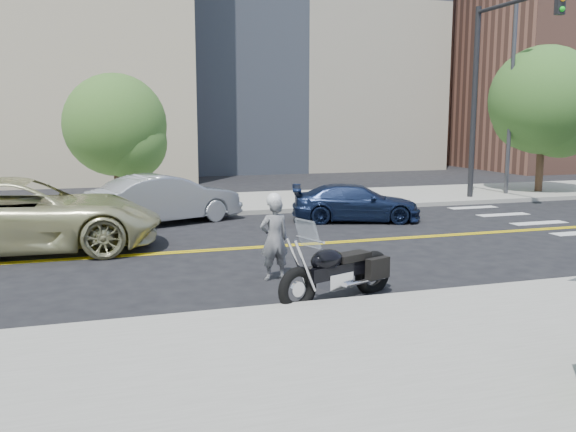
{
  "coord_description": "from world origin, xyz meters",
  "views": [
    {
      "loc": [
        -3.52,
        -14.04,
        3.06
      ],
      "look_at": [
        -0.03,
        -2.8,
        1.2
      ],
      "focal_mm": 38.0,
      "sensor_mm": 36.0,
      "label": 1
    }
  ],
  "objects_px": {
    "motorcycle": "(338,258)",
    "suv": "(22,215)",
    "parked_car_silver": "(166,199)",
    "parked_car_blue": "(356,203)",
    "motorcyclist": "(274,237)"
  },
  "relations": [
    {
      "from": "motorcyclist",
      "to": "suv",
      "type": "relative_size",
      "value": 0.27
    },
    {
      "from": "motorcycle",
      "to": "parked_car_blue",
      "type": "bearing_deg",
      "value": 44.05
    },
    {
      "from": "motorcycle",
      "to": "parked_car_silver",
      "type": "distance_m",
      "value": 9.02
    },
    {
      "from": "motorcyclist",
      "to": "suv",
      "type": "distance_m",
      "value": 6.4
    },
    {
      "from": "motorcyclist",
      "to": "parked_car_silver",
      "type": "relative_size",
      "value": 0.38
    },
    {
      "from": "parked_car_silver",
      "to": "parked_car_blue",
      "type": "relative_size",
      "value": 1.15
    },
    {
      "from": "motorcycle",
      "to": "suv",
      "type": "bearing_deg",
      "value": 114.02
    },
    {
      "from": "parked_car_silver",
      "to": "suv",
      "type": "bearing_deg",
      "value": 109.3
    },
    {
      "from": "parked_car_blue",
      "to": "motorcycle",
      "type": "bearing_deg",
      "value": 171.79
    },
    {
      "from": "suv",
      "to": "parked_car_silver",
      "type": "xyz_separation_m",
      "value": [
        3.61,
        3.08,
        -0.14
      ]
    },
    {
      "from": "parked_car_silver",
      "to": "parked_car_blue",
      "type": "bearing_deg",
      "value": -124.33
    },
    {
      "from": "suv",
      "to": "parked_car_blue",
      "type": "xyz_separation_m",
      "value": [
        9.18,
        1.78,
        -0.31
      ]
    },
    {
      "from": "motorcycle",
      "to": "parked_car_blue",
      "type": "distance_m",
      "value": 8.31
    },
    {
      "from": "motorcyclist",
      "to": "motorcycle",
      "type": "height_order",
      "value": "motorcyclist"
    },
    {
      "from": "motorcyclist",
      "to": "parked_car_blue",
      "type": "relative_size",
      "value": 0.44
    }
  ]
}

